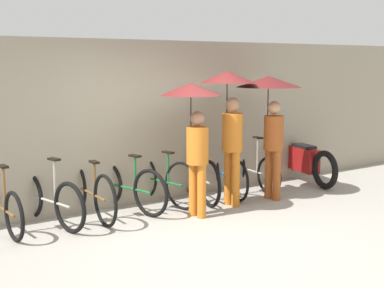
% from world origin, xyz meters
% --- Properties ---
extents(ground_plane, '(30.00, 30.00, 0.00)m').
position_xyz_m(ground_plane, '(0.00, 0.00, 0.00)').
color(ground_plane, '#9E998E').
extents(back_wall, '(13.54, 0.12, 2.58)m').
position_xyz_m(back_wall, '(0.00, 2.04, 1.29)').
color(back_wall, gray).
rests_on(back_wall, ground).
extents(parked_bicycle_0, '(0.44, 1.65, 1.10)m').
position_xyz_m(parked_bicycle_0, '(-2.17, 1.73, 0.35)').
color(parked_bicycle_0, black).
rests_on(parked_bicycle_0, ground).
extents(parked_bicycle_1, '(0.55, 1.68, 1.11)m').
position_xyz_m(parked_bicycle_1, '(-1.55, 1.66, 0.37)').
color(parked_bicycle_1, black).
rests_on(parked_bicycle_1, ground).
extents(parked_bicycle_2, '(0.44, 1.81, 1.07)m').
position_xyz_m(parked_bicycle_2, '(-0.93, 1.68, 0.39)').
color(parked_bicycle_2, black).
rests_on(parked_bicycle_2, ground).
extents(parked_bicycle_3, '(0.57, 1.66, 1.03)m').
position_xyz_m(parked_bicycle_3, '(-0.31, 1.69, 0.37)').
color(parked_bicycle_3, black).
rests_on(parked_bicycle_3, ground).
extents(parked_bicycle_4, '(0.50, 1.68, 1.02)m').
position_xyz_m(parked_bicycle_4, '(0.31, 1.75, 0.39)').
color(parked_bicycle_4, black).
rests_on(parked_bicycle_4, ground).
extents(parked_bicycle_5, '(0.50, 1.72, 0.98)m').
position_xyz_m(parked_bicycle_5, '(0.93, 1.65, 0.39)').
color(parked_bicycle_5, black).
rests_on(parked_bicycle_5, ground).
extents(parked_bicycle_6, '(0.53, 1.75, 1.07)m').
position_xyz_m(parked_bicycle_6, '(1.55, 1.74, 0.36)').
color(parked_bicycle_6, black).
rests_on(parked_bicycle_6, ground).
extents(parked_bicycle_7, '(0.44, 1.70, 1.00)m').
position_xyz_m(parked_bicycle_7, '(2.17, 1.75, 0.35)').
color(parked_bicycle_7, black).
rests_on(parked_bicycle_7, ground).
extents(pedestrian_leading, '(0.89, 0.89, 1.95)m').
position_xyz_m(pedestrian_leading, '(0.37, 0.93, 1.49)').
color(pedestrian_leading, '#C66B1E').
rests_on(pedestrian_leading, ground).
extents(pedestrian_center, '(0.88, 0.88, 2.10)m').
position_xyz_m(pedestrian_center, '(1.18, 1.12, 1.59)').
color(pedestrian_center, '#C66B1E').
rests_on(pedestrian_center, ground).
extents(pedestrian_trailing, '(1.06, 1.06, 2.02)m').
position_xyz_m(pedestrian_trailing, '(1.98, 1.07, 1.61)').
color(pedestrian_trailing, '#9E4C1E').
rests_on(pedestrian_trailing, ground).
extents(motorcycle, '(0.66, 1.97, 0.91)m').
position_xyz_m(motorcycle, '(3.37, 1.62, 0.39)').
color(motorcycle, black).
rests_on(motorcycle, ground).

